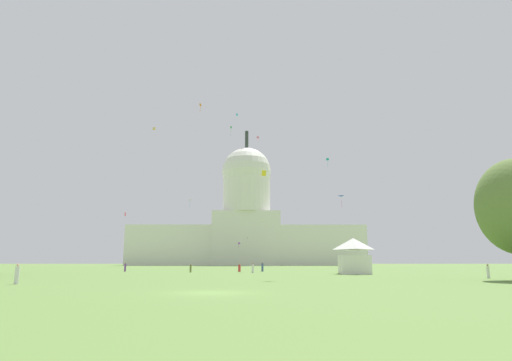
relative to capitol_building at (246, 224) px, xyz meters
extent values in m
plane|color=olive|center=(0.94, -195.69, -20.69)|extent=(800.00, 800.00, 0.00)
cube|color=silver|center=(-29.29, 0.00, -10.88)|extent=(58.58, 19.42, 19.61)
cube|color=silver|center=(29.29, 0.00, -10.88)|extent=(58.58, 19.42, 19.61)
cube|color=silver|center=(0.00, 0.00, -7.47)|extent=(33.37, 21.37, 26.43)
cylinder|color=silver|center=(0.00, 0.00, 16.33)|extent=(23.98, 23.98, 21.16)
sphere|color=silver|center=(0.00, 0.00, 26.90)|extent=(25.12, 25.12, 25.12)
cylinder|color=#2D3833|center=(0.00, 0.00, 44.14)|extent=(1.80, 1.80, 9.36)
cube|color=white|center=(18.78, -154.66, -19.29)|extent=(5.00, 7.02, 2.78)
pyramid|color=white|center=(18.78, -154.66, -16.15)|extent=(5.25, 7.37, 1.75)
cylinder|color=gray|center=(21.65, -143.98, -20.04)|extent=(0.43, 0.43, 1.28)
sphere|color=beige|center=(21.65, -143.98, -19.30)|extent=(0.23, 0.23, 0.21)
cylinder|color=olive|center=(-7.55, -144.20, -20.06)|extent=(0.41, 0.41, 1.24)
sphere|color=#A37556|center=(-7.55, -144.20, -19.34)|extent=(0.26, 0.26, 0.21)
cylinder|color=silver|center=(30.07, -171.97, -20.00)|extent=(0.43, 0.43, 1.37)
sphere|color=brown|center=(30.07, -171.97, -19.22)|extent=(0.27, 0.27, 0.21)
cylinder|color=red|center=(0.86, -139.72, -20.05)|extent=(0.63, 0.63, 1.27)
sphere|color=#A37556|center=(0.86, -139.72, -19.29)|extent=(0.34, 0.34, 0.25)
cylinder|color=#3D5684|center=(5.19, -136.68, -19.92)|extent=(0.54, 0.54, 1.53)
sphere|color=#A37556|center=(5.19, -136.68, -19.04)|extent=(0.30, 0.30, 0.23)
cylinder|color=#703D93|center=(-21.04, -137.07, -19.96)|extent=(0.38, 0.38, 1.45)
sphere|color=#A37556|center=(-21.04, -137.07, -19.12)|extent=(0.25, 0.25, 0.24)
cylinder|color=silver|center=(-16.15, -185.39, -19.96)|extent=(0.51, 0.51, 1.45)
sphere|color=tan|center=(-16.15, -185.39, -19.13)|extent=(0.31, 0.31, 0.22)
cylinder|color=silver|center=(3.33, -148.06, -19.98)|extent=(0.54, 0.54, 1.41)
sphere|color=#A37556|center=(3.33, -148.06, -19.16)|extent=(0.33, 0.33, 0.24)
cube|color=#33BCDB|center=(-1.95, -84.71, 28.74)|extent=(0.70, 0.39, 0.89)
cylinder|color=white|center=(-1.79, -84.71, 27.49)|extent=(0.21, 0.30, 1.64)
pyramid|color=white|center=(6.40, -96.12, -7.37)|extent=(1.19, 1.42, 0.21)
cylinder|color=white|center=(6.29, -95.96, -8.79)|extent=(0.25, 0.23, 1.48)
cube|color=yellow|center=(5.43, -140.35, -2.18)|extent=(0.97, 0.18, 1.19)
cube|color=black|center=(0.74, -24.64, -8.49)|extent=(0.37, 0.67, 0.99)
cube|color=#8CD133|center=(-25.96, -20.22, 9.50)|extent=(0.68, 0.91, 0.75)
cylinder|color=teal|center=(-25.97, -20.22, 7.58)|extent=(0.27, 0.40, 3.07)
cube|color=red|center=(-29.24, -110.82, -6.95)|extent=(0.07, 0.79, 0.95)
cube|color=gold|center=(-28.06, -88.52, 22.47)|extent=(0.82, 0.84, 0.37)
cube|color=gold|center=(-28.06, -88.52, 22.94)|extent=(0.82, 0.84, 0.37)
cube|color=teal|center=(35.21, -39.92, 24.05)|extent=(1.09, 1.07, 0.46)
cube|color=teal|center=(35.21, -39.92, 24.52)|extent=(1.09, 1.07, 0.46)
cylinder|color=teal|center=(35.26, -39.92, 22.36)|extent=(0.25, 0.45, 2.97)
cube|color=purple|center=(-2.20, -45.47, -11.78)|extent=(0.91, 0.92, 0.38)
cube|color=purple|center=(-2.20, -45.47, -11.39)|extent=(0.91, 0.92, 0.38)
cylinder|color=purple|center=(-2.40, -45.47, -12.63)|extent=(0.12, 0.17, 1.41)
cube|color=orange|center=(-11.62, -103.96, 24.97)|extent=(0.57, 0.41, 0.90)
cylinder|color=orange|center=(-11.60, -103.96, 23.74)|extent=(0.26, 0.30, 1.63)
cube|color=green|center=(-6.05, -42.98, 37.50)|extent=(0.66, 0.59, 1.03)
cylinder|color=green|center=(-6.09, -42.98, 35.38)|extent=(0.33, 0.37, 3.24)
cube|color=pink|center=(5.56, -24.32, 38.15)|extent=(1.29, 1.26, 0.59)
cube|color=pink|center=(5.56, -24.32, 38.65)|extent=(1.29, 1.26, 0.59)
cylinder|color=pink|center=(5.51, -24.32, 37.10)|extent=(0.20, 0.25, 1.69)
pyramid|color=blue|center=(32.90, -77.77, 2.13)|extent=(1.88, 1.47, 0.41)
cylinder|color=#D1339E|center=(32.81, -78.10, 0.17)|extent=(0.33, 0.16, 2.53)
camera|label=1|loc=(3.38, -222.63, -18.87)|focal=30.84mm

